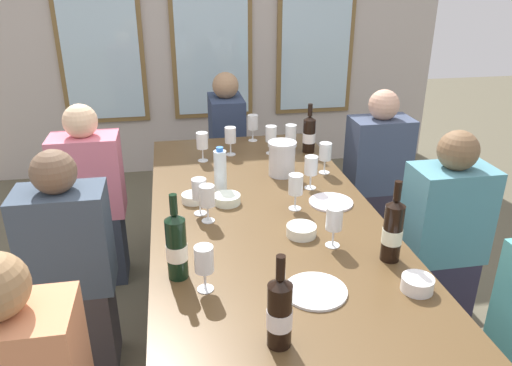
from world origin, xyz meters
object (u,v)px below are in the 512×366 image
object	(u,v)px
tasting_bowl_2	(227,199)
wine_glass_7	(271,134)
dining_table	(266,227)
wine_glass_6	(202,142)
wine_bottle_3	(280,312)
wine_glass_11	(291,134)
wine_glass_10	(334,219)
wine_glass_4	(253,124)
wine_bottle_2	(177,246)
seated_person_1	(442,242)
tasting_bowl_3	(417,284)
tasting_bowl_0	(193,198)
wine_bottle_0	(309,134)
wine_glass_9	(199,190)
wine_glass_5	(204,260)
seated_person_6	(227,150)
wine_glass_3	(296,185)
water_bottle	(220,171)
wine_bottle_1	(393,230)
seated_person_3	(376,178)
wine_glass_0	(207,197)
wine_glass_8	(325,152)
white_plate_1	(331,202)
wine_glass_2	(311,166)
tasting_bowl_1	(301,231)
wine_glass_1	(230,136)
seated_person_2	(92,201)
metal_pitcher	(282,158)
seated_person_0	(71,272)
white_plate_0	(315,291)

from	to	relation	value
tasting_bowl_2	wine_glass_7	world-z (taller)	wine_glass_7
dining_table	wine_glass_6	distance (m)	0.80
wine_bottle_3	wine_glass_11	bearing A→B (deg)	75.11
wine_glass_10	wine_glass_4	bearing A→B (deg)	93.95
wine_bottle_2	seated_person_1	distance (m)	1.41
tasting_bowl_3	dining_table	bearing A→B (deg)	122.00
wine_bottle_2	tasting_bowl_2	distance (m)	0.64
dining_table	tasting_bowl_0	world-z (taller)	tasting_bowl_0
wine_bottle_0	tasting_bowl_3	xyz separation A→B (m)	(-0.01, -1.45, -0.09)
tasting_bowl_3	wine_glass_9	size ratio (longest dim) A/B	0.65
seated_person_1	tasting_bowl_2	bearing A→B (deg)	169.39
wine_glass_5	seated_person_6	size ratio (longest dim) A/B	0.16
tasting_bowl_0	wine_glass_4	bearing A→B (deg)	62.92
wine_bottle_2	wine_glass_3	bearing A→B (deg)	39.83
water_bottle	wine_glass_6	bearing A→B (deg)	96.98
dining_table	wine_glass_4	bearing A→B (deg)	83.48
wine_bottle_1	wine_glass_10	bearing A→B (deg)	143.90
seated_person_3	seated_person_6	xyz separation A→B (m)	(-0.89, 0.71, 0.00)
wine_glass_0	wine_glass_10	bearing A→B (deg)	-32.09
wine_glass_3	wine_glass_8	size ratio (longest dim) A/B	1.00
wine_glass_0	white_plate_1	bearing A→B (deg)	7.62
white_plate_1	wine_bottle_3	xyz separation A→B (m)	(-0.46, -0.91, 0.11)
wine_glass_6	seated_person_1	size ratio (longest dim) A/B	0.16
white_plate_1	seated_person_3	world-z (taller)	seated_person_3
tasting_bowl_0	wine_glass_2	xyz separation A→B (m)	(0.61, 0.06, 0.10)
tasting_bowl_0	tasting_bowl_1	distance (m)	0.60
tasting_bowl_1	wine_glass_1	xyz separation A→B (m)	(-0.17, 1.04, 0.09)
tasting_bowl_1	wine_glass_6	xyz separation A→B (m)	(-0.34, 0.96, 0.09)
wine_glass_6	wine_glass_4	bearing A→B (deg)	41.76
wine_glass_0	wine_glass_9	size ratio (longest dim) A/B	1.00
water_bottle	wine_glass_7	world-z (taller)	water_bottle
wine_glass_11	tasting_bowl_3	bearing A→B (deg)	-86.09
seated_person_6	wine_glass_10	bearing A→B (deg)	-83.21
tasting_bowl_1	seated_person_3	xyz separation A→B (m)	(0.78, 1.01, -0.24)
wine_bottle_1	tasting_bowl_3	world-z (taller)	wine_bottle_1
tasting_bowl_3	wine_glass_4	world-z (taller)	wine_glass_4
tasting_bowl_2	wine_glass_1	distance (m)	0.69
seated_person_2	wine_glass_1	bearing A→B (deg)	4.64
wine_bottle_1	wine_bottle_0	bearing A→B (deg)	89.04
wine_bottle_2	seated_person_3	xyz separation A→B (m)	(1.31, 1.22, -0.34)
metal_pitcher	seated_person_0	world-z (taller)	seated_person_0
wine_bottle_3	wine_glass_3	distance (m)	0.92
wine_glass_6	wine_glass_11	size ratio (longest dim) A/B	1.00
wine_glass_3	wine_glass_2	bearing A→B (deg)	58.07
metal_pitcher	wine_glass_11	bearing A→B (deg)	68.89
white_plate_0	wine_glass_10	world-z (taller)	wine_glass_10
dining_table	wine_glass_11	size ratio (longest dim) A/B	13.29
tasting_bowl_3	wine_glass_3	bearing A→B (deg)	110.75
wine_bottle_3	wine_glass_0	distance (m)	0.84
wine_glass_0	wine_glass_8	distance (m)	0.83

